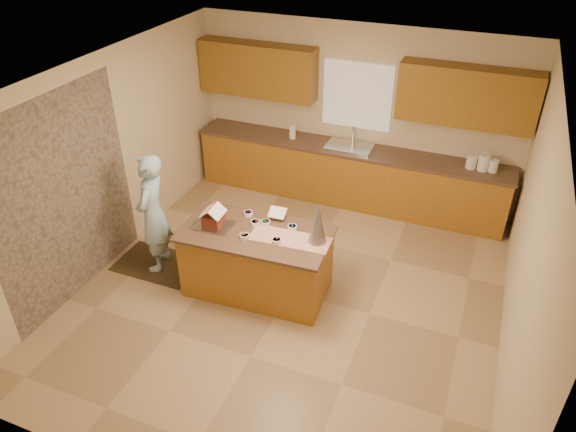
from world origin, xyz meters
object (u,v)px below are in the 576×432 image
(island_base, at_px, (257,263))
(tinsel_tree, at_px, (318,223))
(boy, at_px, (153,214))
(gingerbread_house, at_px, (213,218))

(island_base, xyz_separation_m, tinsel_tree, (0.73, 0.09, 0.71))
(island_base, relative_size, boy, 1.06)
(tinsel_tree, distance_m, gingerbread_house, 1.27)
(island_base, distance_m, boy, 1.47)
(island_base, xyz_separation_m, boy, (-1.41, -0.04, 0.40))
(tinsel_tree, xyz_separation_m, boy, (-2.14, -0.12, -0.31))
(island_base, distance_m, tinsel_tree, 1.03)
(boy, bearing_deg, island_base, 78.32)
(island_base, relative_size, gingerbread_house, 6.12)
(island_base, bearing_deg, gingerbread_house, -174.81)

